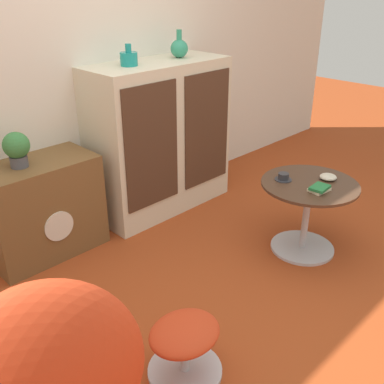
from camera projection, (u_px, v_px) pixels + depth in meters
name	position (u px, v px, depth m)	size (l,w,h in m)	color
ground_plane	(228.00, 313.00, 2.46)	(12.00, 12.00, 0.00)	#9E3D19
wall_back	(57.00, 40.00, 2.84)	(6.40, 0.06, 2.60)	silver
sideboard	(160.00, 138.00, 3.39)	(1.09, 0.47, 1.13)	beige
tv_console	(42.00, 208.00, 2.89)	(0.72, 0.40, 0.63)	brown
ottoman	(185.00, 342.00, 2.01)	(0.35, 0.35, 0.28)	#B7B7BC
coffee_table	(307.00, 208.00, 2.90)	(0.61, 0.61, 0.49)	#B7B7BC
vase_leftmost	(129.00, 58.00, 2.97)	(0.12, 0.12, 0.14)	teal
vase_inner_left	(179.00, 48.00, 3.25)	(0.13, 0.13, 0.20)	#2D8E6B
potted_plant	(17.00, 148.00, 2.64)	(0.16, 0.16, 0.22)	#4C4C51
teacup	(283.00, 177.00, 2.86)	(0.11, 0.11, 0.05)	#2D2D33
book_stack	(320.00, 189.00, 2.71)	(0.14, 0.11, 0.03)	beige
bowl	(328.00, 177.00, 2.87)	(0.11, 0.11, 0.04)	beige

